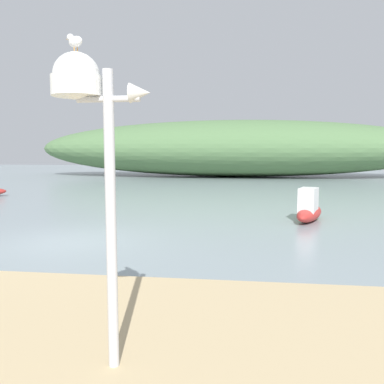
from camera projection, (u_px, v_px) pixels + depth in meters
ground_plane at (72, 242)px, 11.70m from camera, size 120.00×120.00×0.00m
distant_hill at (236, 148)px, 40.99m from camera, size 41.92×10.81×5.84m
mast_structure at (86, 107)px, 4.33m from camera, size 1.10×0.56×3.57m
seagull_on_radar at (75, 41)px, 4.28m from camera, size 0.27×0.19×0.21m
motorboat_inner_mooring at (309, 209)px, 15.07m from camera, size 1.64×2.73×1.30m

